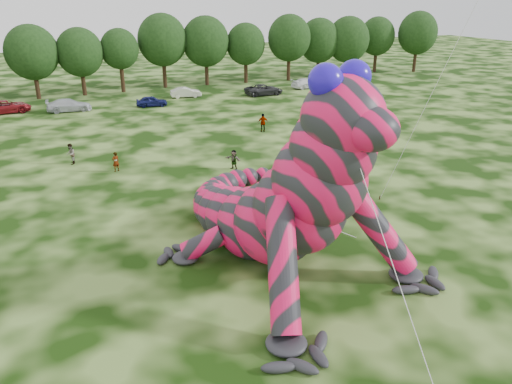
{
  "coord_description": "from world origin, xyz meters",
  "views": [
    {
      "loc": [
        -10.03,
        -15.2,
        12.97
      ],
      "look_at": [
        -1.04,
        5.43,
        4.0
      ],
      "focal_mm": 35.0,
      "sensor_mm": 36.0,
      "label": 1
    }
  ],
  "objects_px": {
    "spectator_5": "(234,160)",
    "car_2": "(6,107)",
    "tree_11": "(206,51)",
    "spectator_1": "(71,154)",
    "tree_10": "(163,51)",
    "tree_8": "(81,62)",
    "tree_17": "(417,42)",
    "tree_16": "(376,45)",
    "car_6": "(264,90)",
    "car_5": "(186,92)",
    "tree_12": "(246,53)",
    "spectator_3": "(263,123)",
    "tree_15": "(348,46)",
    "tree_9": "(121,61)",
    "tree_7": "(33,62)",
    "spectator_0": "(116,162)",
    "car_7": "(307,83)",
    "inflatable_gecko": "(257,160)",
    "tree_13": "(289,48)",
    "car_4": "(152,101)",
    "car_3": "(69,105)"
  },
  "relations": [
    {
      "from": "tree_16",
      "to": "car_5",
      "type": "distance_m",
      "value": 38.79
    },
    {
      "from": "tree_12",
      "to": "spectator_5",
      "type": "distance_m",
      "value": 41.53
    },
    {
      "from": "tree_7",
      "to": "spectator_1",
      "type": "height_order",
      "value": "tree_7"
    },
    {
      "from": "car_6",
      "to": "spectator_0",
      "type": "xyz_separation_m",
      "value": [
        -23.64,
        -24.19,
        0.05
      ]
    },
    {
      "from": "tree_11",
      "to": "spectator_3",
      "type": "distance_m",
      "value": 29.27
    },
    {
      "from": "tree_15",
      "to": "car_6",
      "type": "distance_m",
      "value": 23.11
    },
    {
      "from": "tree_9",
      "to": "car_7",
      "type": "distance_m",
      "value": 26.72
    },
    {
      "from": "tree_16",
      "to": "car_6",
      "type": "bearing_deg",
      "value": -155.87
    },
    {
      "from": "car_7",
      "to": "spectator_5",
      "type": "relative_size",
      "value": 3.1
    },
    {
      "from": "inflatable_gecko",
      "to": "spectator_5",
      "type": "height_order",
      "value": "inflatable_gecko"
    },
    {
      "from": "tree_13",
      "to": "car_5",
      "type": "bearing_deg",
      "value": -159.24
    },
    {
      "from": "spectator_1",
      "to": "tree_10",
      "type": "bearing_deg",
      "value": 162.11
    },
    {
      "from": "tree_15",
      "to": "car_3",
      "type": "height_order",
      "value": "tree_15"
    },
    {
      "from": "inflatable_gecko",
      "to": "car_5",
      "type": "relative_size",
      "value": 5.27
    },
    {
      "from": "tree_17",
      "to": "spectator_0",
      "type": "xyz_separation_m",
      "value": [
        -57.26,
        -33.62,
        -4.37
      ]
    },
    {
      "from": "car_5",
      "to": "car_6",
      "type": "bearing_deg",
      "value": -97.34
    },
    {
      "from": "tree_11",
      "to": "spectator_1",
      "type": "bearing_deg",
      "value": -124.83
    },
    {
      "from": "car_5",
      "to": "spectator_5",
      "type": "relative_size",
      "value": 2.57
    },
    {
      "from": "inflatable_gecko",
      "to": "tree_8",
      "type": "distance_m",
      "value": 50.69
    },
    {
      "from": "tree_10",
      "to": "car_6",
      "type": "bearing_deg",
      "value": -46.09
    },
    {
      "from": "car_4",
      "to": "spectator_5",
      "type": "xyz_separation_m",
      "value": [
        0.74,
        -26.13,
        0.14
      ]
    },
    {
      "from": "tree_15",
      "to": "tree_17",
      "type": "xyz_separation_m",
      "value": [
        13.47,
        -1.11,
        0.33
      ]
    },
    {
      "from": "tree_17",
      "to": "car_7",
      "type": "bearing_deg",
      "value": -164.6
    },
    {
      "from": "car_7",
      "to": "spectator_5",
      "type": "bearing_deg",
      "value": 135.78
    },
    {
      "from": "spectator_5",
      "to": "tree_7",
      "type": "bearing_deg",
      "value": 169.05
    },
    {
      "from": "tree_13",
      "to": "tree_16",
      "type": "bearing_deg",
      "value": 6.99
    },
    {
      "from": "car_6",
      "to": "spectator_3",
      "type": "relative_size",
      "value": 2.84
    },
    {
      "from": "spectator_1",
      "to": "spectator_0",
      "type": "distance_m",
      "value": 4.5
    },
    {
      "from": "inflatable_gecko",
      "to": "tree_15",
      "type": "xyz_separation_m",
      "value": [
        39.05,
        51.34,
        -0.48
      ]
    },
    {
      "from": "car_6",
      "to": "spectator_1",
      "type": "xyz_separation_m",
      "value": [
        -26.7,
        -20.89,
        0.12
      ]
    },
    {
      "from": "spectator_1",
      "to": "tree_9",
      "type": "bearing_deg",
      "value": 171.24
    },
    {
      "from": "tree_13",
      "to": "tree_10",
      "type": "bearing_deg",
      "value": 175.79
    },
    {
      "from": "car_7",
      "to": "tree_13",
      "type": "bearing_deg",
      "value": -12.14
    },
    {
      "from": "inflatable_gecko",
      "to": "tree_10",
      "type": "bearing_deg",
      "value": 64.75
    },
    {
      "from": "tree_8",
      "to": "tree_17",
      "type": "distance_m",
      "value": 56.17
    },
    {
      "from": "car_7",
      "to": "tree_15",
      "type": "bearing_deg",
      "value": -62.46
    },
    {
      "from": "car_4",
      "to": "car_5",
      "type": "xyz_separation_m",
      "value": [
        5.46,
        3.88,
        0.02
      ]
    },
    {
      "from": "tree_12",
      "to": "spectator_3",
      "type": "height_order",
      "value": "tree_12"
    },
    {
      "from": "tree_9",
      "to": "spectator_5",
      "type": "height_order",
      "value": "tree_9"
    },
    {
      "from": "tree_9",
      "to": "spectator_0",
      "type": "height_order",
      "value": "tree_9"
    },
    {
      "from": "tree_11",
      "to": "car_2",
      "type": "distance_m",
      "value": 29.28
    },
    {
      "from": "tree_15",
      "to": "tree_9",
      "type": "bearing_deg",
      "value": -179.35
    },
    {
      "from": "tree_8",
      "to": "car_2",
      "type": "relative_size",
      "value": 1.67
    },
    {
      "from": "spectator_0",
      "to": "spectator_3",
      "type": "bearing_deg",
      "value": -177.17
    },
    {
      "from": "tree_15",
      "to": "tree_10",
      "type": "bearing_deg",
      "value": 178.51
    },
    {
      "from": "spectator_5",
      "to": "car_2",
      "type": "bearing_deg",
      "value": 179.34
    },
    {
      "from": "inflatable_gecko",
      "to": "tree_9",
      "type": "relative_size",
      "value": 2.44
    },
    {
      "from": "tree_11",
      "to": "spectator_3",
      "type": "bearing_deg",
      "value": -97.14
    },
    {
      "from": "tree_9",
      "to": "car_6",
      "type": "relative_size",
      "value": 1.65
    },
    {
      "from": "tree_10",
      "to": "tree_9",
      "type": "bearing_deg",
      "value": -168.98
    }
  ]
}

